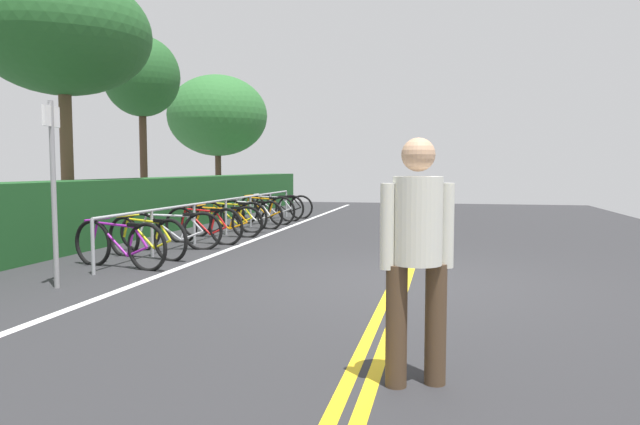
{
  "coord_description": "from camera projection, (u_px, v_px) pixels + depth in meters",
  "views": [
    {
      "loc": [
        -7.23,
        -0.54,
        1.42
      ],
      "look_at": [
        3.09,
        1.72,
        0.6
      ],
      "focal_mm": 32.33,
      "sensor_mm": 36.0,
      "label": 1
    }
  ],
  "objects": [
    {
      "name": "centre_line_yellow_inner",
      "position": [
        407.0,
        281.0,
        7.24
      ],
      "size": [
        29.47,
        0.1,
        0.0
      ],
      "primitive_type": "cube",
      "color": "gold",
      "rests_on": "ground_plane"
    },
    {
      "name": "bicycle_9",
      "position": [
        283.0,
        207.0,
        16.31
      ],
      "size": [
        0.46,
        1.72,
        0.71
      ],
      "color": "black",
      "rests_on": "ground_plane"
    },
    {
      "name": "tree_far_right",
      "position": [
        142.0,
        78.0,
        16.02
      ],
      "size": [
        2.1,
        2.1,
        5.07
      ],
      "color": "#473323",
      "rests_on": "ground_plane"
    },
    {
      "name": "bicycle_8",
      "position": [
        272.0,
        208.0,
        15.46
      ],
      "size": [
        0.46,
        1.81,
        0.76
      ],
      "color": "black",
      "rests_on": "ground_plane"
    },
    {
      "name": "bicycle_7",
      "position": [
        263.0,
        210.0,
        14.57
      ],
      "size": [
        0.46,
        1.75,
        0.76
      ],
      "color": "black",
      "rests_on": "ground_plane"
    },
    {
      "name": "centre_line_yellow_outer",
      "position": [
        394.0,
        280.0,
        7.28
      ],
      "size": [
        29.47,
        0.1,
        0.0
      ],
      "primitive_type": "cube",
      "color": "gold",
      "rests_on": "ground_plane"
    },
    {
      "name": "tree_extra",
      "position": [
        218.0,
        116.0,
        20.9
      ],
      "size": [
        3.6,
        3.6,
        4.78
      ],
      "color": "#473323",
      "rests_on": "ground_plane"
    },
    {
      "name": "bicycle_5",
      "position": [
        231.0,
        217.0,
        12.75
      ],
      "size": [
        0.46,
        1.67,
        0.73
      ],
      "color": "black",
      "rests_on": "ground_plane"
    },
    {
      "name": "bicycle_4",
      "position": [
        222.0,
        221.0,
        11.85
      ],
      "size": [
        0.46,
        1.77,
        0.7
      ],
      "color": "black",
      "rests_on": "ground_plane"
    },
    {
      "name": "sign_post_near",
      "position": [
        53.0,
        176.0,
        6.72
      ],
      "size": [
        0.36,
        0.09,
        2.2
      ],
      "color": "gray",
      "rests_on": "ground_plane"
    },
    {
      "name": "bike_lane_stripe_white",
      "position": [
        171.0,
        271.0,
        7.93
      ],
      "size": [
        29.47,
        0.12,
        0.0
      ],
      "primitive_type": "cube",
      "color": "white",
      "rests_on": "ground_plane"
    },
    {
      "name": "bicycle_0",
      "position": [
        119.0,
        244.0,
        8.19
      ],
      "size": [
        0.55,
        1.69,
        0.72
      ],
      "color": "black",
      "rests_on": "ground_plane"
    },
    {
      "name": "tree_mid",
      "position": [
        63.0,
        35.0,
        11.04
      ],
      "size": [
        3.32,
        3.32,
        5.15
      ],
      "color": "brown",
      "rests_on": "ground_plane"
    },
    {
      "name": "bicycle_6",
      "position": [
        251.0,
        214.0,
        13.59
      ],
      "size": [
        0.53,
        1.71,
        0.72
      ],
      "color": "black",
      "rests_on": "ground_plane"
    },
    {
      "name": "bicycle_3",
      "position": [
        204.0,
        225.0,
        10.8
      ],
      "size": [
        0.46,
        1.68,
        0.74
      ],
      "color": "black",
      "rests_on": "ground_plane"
    },
    {
      "name": "bike_rack",
      "position": [
        226.0,
        207.0,
        12.24
      ],
      "size": [
        9.53,
        0.05,
        0.77
      ],
      "color": "#9EA0A5",
      "rests_on": "ground_plane"
    },
    {
      "name": "pedestrian",
      "position": [
        417.0,
        245.0,
        3.7
      ],
      "size": [
        0.32,
        0.46,
        1.61
      ],
      "color": "#4C3826",
      "rests_on": "ground_plane"
    },
    {
      "name": "ground_plane",
      "position": [
        401.0,
        283.0,
        7.26
      ],
      "size": [
        32.75,
        11.73,
        0.05
      ],
      "primitive_type": "cube",
      "color": "#2B2B2D"
    },
    {
      "name": "bicycle_1",
      "position": [
        147.0,
        238.0,
        9.04
      ],
      "size": [
        0.6,
        1.62,
        0.7
      ],
      "color": "black",
      "rests_on": "ground_plane"
    },
    {
      "name": "hedge_backdrop",
      "position": [
        178.0,
        202.0,
        14.09
      ],
      "size": [
        18.48,
        0.91,
        1.2
      ],
      "primitive_type": "cube",
      "color": "#1C4C21",
      "rests_on": "ground_plane"
    },
    {
      "name": "bicycle_2",
      "position": [
        172.0,
        231.0,
        9.97
      ],
      "size": [
        0.63,
        1.69,
        0.71
      ],
      "color": "black",
      "rests_on": "ground_plane"
    }
  ]
}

